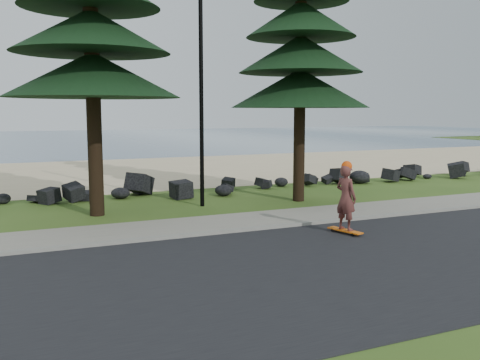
{
  "coord_description": "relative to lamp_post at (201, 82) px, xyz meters",
  "views": [
    {
      "loc": [
        -6.11,
        -13.49,
        3.16
      ],
      "look_at": [
        -0.04,
        0.0,
        1.26
      ],
      "focal_mm": 40.0,
      "sensor_mm": 36.0,
      "label": 1
    }
  ],
  "objects": [
    {
      "name": "skateboarder",
      "position": [
        1.94,
        -5.44,
        -3.18
      ],
      "size": [
        0.54,
        1.05,
        1.89
      ],
      "rotation": [
        0.0,
        0.0,
        1.81
      ],
      "color": "orange",
      "rests_on": "ground"
    },
    {
      "name": "kerb",
      "position": [
        0.0,
        -4.1,
        -4.08
      ],
      "size": [
        160.0,
        0.2,
        0.1
      ],
      "primitive_type": "cube",
      "color": "gray",
      "rests_on": "ground"
    },
    {
      "name": "ocean",
      "position": [
        0.0,
        47.8,
        -4.13
      ],
      "size": [
        160.0,
        58.0,
        0.01
      ],
      "primitive_type": "cube",
      "color": "#3F5D79",
      "rests_on": "ground"
    },
    {
      "name": "ground",
      "position": [
        0.0,
        -3.2,
        -4.13
      ],
      "size": [
        160.0,
        160.0,
        0.0
      ],
      "primitive_type": "plane",
      "color": "#345219",
      "rests_on": "ground"
    },
    {
      "name": "lamp_post",
      "position": [
        0.0,
        0.0,
        0.0
      ],
      "size": [
        0.25,
        0.14,
        8.14
      ],
      "color": "black",
      "rests_on": "ground"
    },
    {
      "name": "sidewalk",
      "position": [
        0.0,
        -3.0,
        -4.09
      ],
      "size": [
        160.0,
        2.0,
        0.08
      ],
      "primitive_type": "cube",
      "color": "slate",
      "rests_on": "ground"
    },
    {
      "name": "road",
      "position": [
        0.0,
        -7.7,
        -4.12
      ],
      "size": [
        160.0,
        7.0,
        0.02
      ],
      "primitive_type": "cube",
      "color": "black",
      "rests_on": "ground"
    },
    {
      "name": "beach_sand",
      "position": [
        0.0,
        11.3,
        -4.13
      ],
      "size": [
        160.0,
        15.0,
        0.01
      ],
      "primitive_type": "cube",
      "color": "tan",
      "rests_on": "ground"
    },
    {
      "name": "seawall_boulders",
      "position": [
        0.0,
        2.4,
        -4.13
      ],
      "size": [
        60.0,
        2.4,
        1.1
      ],
      "primitive_type": null,
      "color": "black",
      "rests_on": "ground"
    }
  ]
}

